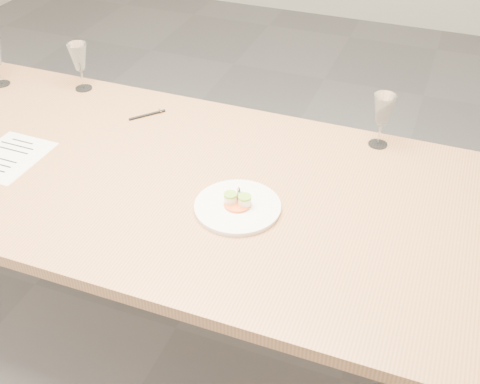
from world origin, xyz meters
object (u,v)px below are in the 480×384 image
at_px(ballpoint_pen, 147,115).
at_px(wine_glass_2, 383,111).
at_px(wine_glass_1, 79,58).
at_px(dinner_plate, 238,206).
at_px(recipe_sheet, 9,157).
at_px(dining_table, 162,190).

bearing_deg(ballpoint_pen, wine_glass_2, -41.42).
xyz_separation_m(wine_glass_1, wine_glass_2, (1.17, 0.01, -0.00)).
relative_size(dinner_plate, ballpoint_pen, 2.27).
distance_m(recipe_sheet, wine_glass_1, 0.53).
xyz_separation_m(dinner_plate, recipe_sheet, (-0.81, -0.01, -0.01)).
xyz_separation_m(dinner_plate, wine_glass_2, (0.32, 0.50, 0.12)).
bearing_deg(dining_table, dinner_plate, -15.44).
bearing_deg(recipe_sheet, dinner_plate, 2.29).
distance_m(ballpoint_pen, wine_glass_1, 0.38).
distance_m(dining_table, dinner_plate, 0.32).
bearing_deg(wine_glass_2, wine_glass_1, -179.67).
bearing_deg(dinner_plate, dining_table, 164.56).
bearing_deg(wine_glass_1, dining_table, -36.90).
distance_m(dinner_plate, ballpoint_pen, 0.65).
xyz_separation_m(dining_table, wine_glass_2, (0.62, 0.42, 0.20)).
relative_size(dinner_plate, recipe_sheet, 0.94).
bearing_deg(ballpoint_pen, dinner_plate, -86.59).
bearing_deg(recipe_sheet, dining_table, 11.83).
height_order(dining_table, wine_glass_1, wine_glass_1).
bearing_deg(wine_glass_2, ballpoint_pen, -172.56).
distance_m(dinner_plate, recipe_sheet, 0.81).
relative_size(dining_table, dinner_plate, 9.33).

